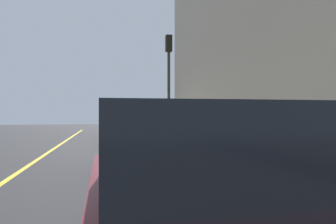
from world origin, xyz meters
The scene contains 12 objects.
ground_plane centered at (0.00, 0.00, 0.00)m, with size 56.00×56.00×0.00m, color #28282B.
sidewalk centered at (0.00, -3.30, 0.07)m, with size 28.00×4.60×0.15m, color gray.
lane_stripe_centre centered at (0.00, 3.20, 0.00)m, with size 28.00×0.14×0.01m, color gold.
parked_car_maroon centered at (-11.94, 0.26, 0.76)m, with size 4.42×1.94×1.51m.
parked_car_charcoal centered at (-5.81, 0.16, 0.76)m, with size 4.41×1.93×1.51m.
parked_car_black centered at (0.40, 0.25, 0.76)m, with size 4.78×1.95×1.51m.
parked_car_navy centered at (6.96, 0.24, 0.76)m, with size 4.75×1.97×1.51m.
pedestrian_tan_coat centered at (6.04, -1.76, 1.10)m, with size 0.49×0.59×1.79m.
pedestrian_black_coat centered at (7.57, -2.50, 1.10)m, with size 0.56×0.56×1.78m.
pedestrian_brown_coat centered at (0.83, -2.51, 1.14)m, with size 0.61×0.55×1.86m.
traffic_light_pole centered at (-1.22, -1.55, 3.28)m, with size 0.35×0.26×4.66m.
rolling_suitcase centered at (7.98, -2.63, 0.43)m, with size 0.34×0.22×0.92m.
Camera 1 is at (-13.94, 1.03, 1.48)m, focal length 32.51 mm.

